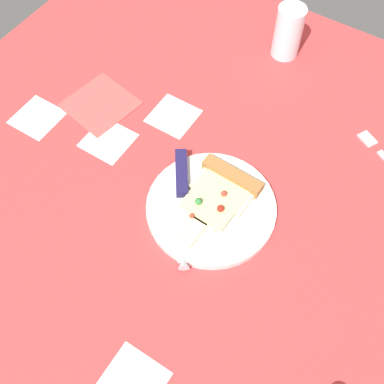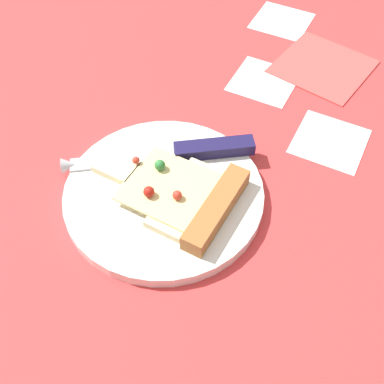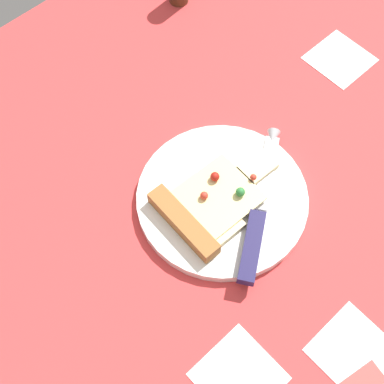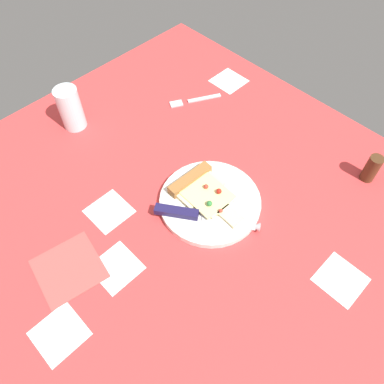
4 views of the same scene
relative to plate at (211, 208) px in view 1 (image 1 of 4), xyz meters
The scene contains 7 objects.
ground_plane 9.26cm from the plate, 65.73° to the left, with size 113.90×113.90×3.00cm.
plate is the anchor object (origin of this frame).
pizza_slice 3.01cm from the plate, ahead, with size 17.70×12.09×2.59cm.
knife 6.02cm from the plate, 100.21° to the left, with size 20.93×15.38×2.45cm.
drinking_glass 45.15cm from the plate, ahead, with size 6.14×6.14×11.93cm, color silver.
fork 36.31cm from the plate, 38.33° to the right, with size 8.83×14.33×0.80cm.
napkin 34.42cm from the plate, 74.16° to the left, with size 13.00×13.00×0.40cm, color #E54C47.
Camera 1 is at (-42.60, -28.74, 77.55)cm, focal length 45.34 mm.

